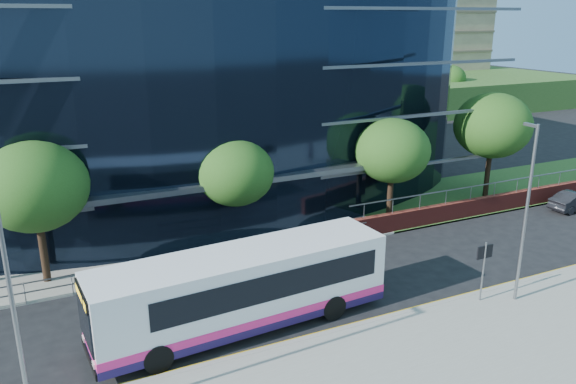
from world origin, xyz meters
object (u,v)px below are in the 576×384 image
tree_far_d (493,126)px  streetlight_west (13,309)px  tree_far_a (34,187)px  tree_far_c (392,151)px  tree_dist_f (450,79)px  parked_car (576,201)px  tree_far_b (235,173)px  streetlight_east (526,209)px  city_bus (246,288)px  street_sign (484,259)px  tree_dist_e (358,84)px

tree_far_d → streetlight_west: 32.38m
tree_far_a → tree_far_c: 20.00m
tree_far_d → tree_dist_f: tree_far_d is taller
tree_far_a → parked_car: 32.91m
parked_car → tree_far_c: bearing=72.0°
tree_far_b → streetlight_east: (9.00, -11.67, 0.23)m
tree_far_a → streetlight_east: size_ratio=0.87×
tree_far_a → city_bus: 11.20m
tree_far_b → parked_car: 23.09m
tree_dist_f → city_bus: tree_dist_f is taller
street_sign → tree_far_d: bearing=45.2°
street_sign → streetlight_east: (1.50, -0.59, 2.29)m
tree_far_c → tree_far_d: size_ratio=0.87×
tree_dist_e → streetlight_east: bearing=-113.1°
city_bus → parked_car: bearing=6.0°
streetlight_west → city_bus: 9.28m
street_sign → tree_dist_f: size_ratio=0.46×
tree_far_b → city_bus: bearing=-107.9°
tree_far_b → streetlight_east: 14.74m
tree_far_b → tree_dist_e: bearing=48.5°
tree_far_d → tree_far_a: bearing=-178.0°
city_bus → parked_car: city_bus is taller
parked_car → tree_far_b: bearing=77.7°
tree_far_b → tree_far_d: tree_far_d is taller
streetlight_west → city_bus: bearing=21.4°
parked_car → tree_dist_f: bearing=-31.3°
parked_car → tree_far_a: bearing=81.7°
tree_dist_f → tree_far_b: bearing=-142.9°
tree_far_d → streetlight_east: streetlight_east is taller
street_sign → tree_far_c: 11.14m
tree_dist_e → tree_far_a: bearing=-140.0°
tree_dist_e → streetlight_west: 56.77m
tree_dist_e → streetlight_east: 45.85m
tree_far_a → streetlight_west: (-1.00, -11.17, -0.42)m
streetlight_east → parked_car: bearing=29.4°
tree_far_b → tree_dist_f: 53.90m
street_sign → tree_far_b: 13.54m
tree_dist_e → parked_car: size_ratio=1.69×
tree_far_b → streetlight_west: bearing=-133.3°
street_sign → tree_dist_e: 45.99m
street_sign → tree_far_d: 16.61m
tree_dist_f → tree_far_a: bearing=-148.1°
tree_dist_f → tree_far_d: bearing=-126.9°
tree_far_d → streetlight_east: 15.77m
tree_far_d → tree_dist_e: bearing=75.1°
tree_far_d → tree_dist_e: (8.00, 30.00, -0.65)m
city_bus → tree_dist_f: bearing=38.0°
tree_dist_f → streetlight_east: 55.74m
tree_dist_e → streetlight_west: streetlight_west is taller
streetlight_west → parked_car: streetlight_west is taller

